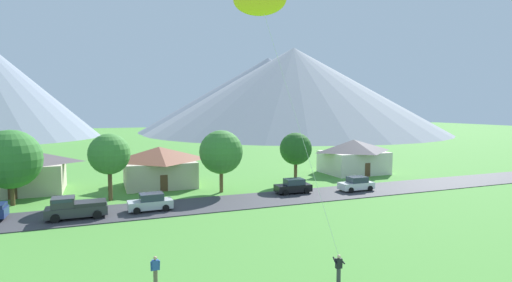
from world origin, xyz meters
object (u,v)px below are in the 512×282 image
tree_center (11,159)px  pickup_truck_charcoal_west_side (75,207)px  tree_left_of_center (221,152)px  kite_flyer_with_kite (261,4)px  parked_car_silver_mid_east (150,202)px  tree_near_left (296,149)px  parked_car_white_mid_west (356,184)px  house_left_center (354,156)px  house_right_center (18,170)px  parked_car_black_west_end (293,186)px  watcher_person (155,270)px  tree_right_of_center (109,154)px  house_leftmost (159,166)px

tree_center → pickup_truck_charcoal_west_side: size_ratio=1.50×
tree_left_of_center → kite_flyer_with_kite: bearing=-100.8°
kite_flyer_with_kite → parked_car_silver_mid_east: bearing=103.4°
tree_near_left → parked_car_white_mid_west: tree_near_left is taller
house_left_center → house_right_center: (-45.36, 2.23, 0.07)m
house_right_center → tree_left_of_center: (22.45, -8.32, 2.06)m
parked_car_white_mid_west → house_left_center: bearing=56.5°
tree_center → kite_flyer_with_kite: (17.29, -25.55, 11.06)m
parked_car_black_west_end → watcher_person: parked_car_black_west_end is taller
tree_right_of_center → parked_car_silver_mid_east: tree_right_of_center is taller
tree_left_of_center → pickup_truck_charcoal_west_side: (-15.58, -6.28, -3.75)m
house_left_center → parked_car_black_west_end: size_ratio=2.26×
tree_near_left → tree_right_of_center: 23.02m
house_leftmost → pickup_truck_charcoal_west_side: bearing=-125.5°
house_leftmost → tree_right_of_center: tree_right_of_center is taller
house_left_center → tree_right_of_center: size_ratio=1.32×
parked_car_white_mid_west → parked_car_silver_mid_east: 24.27m
house_left_center → parked_car_white_mid_west: house_left_center is taller
house_left_center → parked_car_black_west_end: house_left_center is taller
parked_car_white_mid_west → watcher_person: (-25.91, -17.35, 0.01)m
tree_center → pickup_truck_charcoal_west_side: tree_center is taller
house_right_center → tree_right_of_center: tree_right_of_center is taller
house_right_center → pickup_truck_charcoal_west_side: 16.23m
tree_right_of_center → watcher_person: (1.88, -22.99, -4.18)m
house_right_center → pickup_truck_charcoal_west_side: bearing=-64.8°
house_left_center → tree_center: tree_center is taller
house_leftmost → parked_car_black_west_end: bearing=-37.2°
house_left_center → parked_car_white_mid_west: size_ratio=2.30×
house_right_center → tree_right_of_center: bearing=-38.7°
house_left_center → tree_right_of_center: (-35.34, -5.80, 2.38)m
parked_car_black_west_end → pickup_truck_charcoal_west_side: size_ratio=0.82×
house_leftmost → house_left_center: (29.23, -0.62, 0.06)m
house_right_center → tree_left_of_center: bearing=-20.3°
house_left_center → tree_center: bearing=-174.2°
tree_near_left → tree_left_of_center: 10.65m
house_right_center → tree_near_left: (33.01, -6.96, 1.91)m
house_right_center → tree_right_of_center: (10.02, -8.03, 2.31)m
tree_center → parked_car_white_mid_west: 38.07m
parked_car_black_west_end → house_right_center: bearing=157.9°
tree_near_left → parked_car_black_west_end: bearing=-119.4°
house_right_center → parked_car_black_west_end: size_ratio=2.48×
tree_near_left → tree_left_of_center: (-10.56, -1.36, 0.14)m
house_left_center → parked_car_white_mid_west: bearing=-123.5°
house_left_center → kite_flyer_with_kite: bearing=-132.4°
tree_left_of_center → kite_flyer_with_kite: (-4.59, -23.99, 11.05)m
tree_left_of_center → tree_near_left: bearing=7.4°
parked_car_black_west_end → pickup_truck_charcoal_west_side: 23.33m
house_left_center → watcher_person: house_left_center is taller
tree_near_left → tree_left_of_center: tree_left_of_center is taller
tree_center → watcher_person: (11.33, -24.26, -3.92)m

